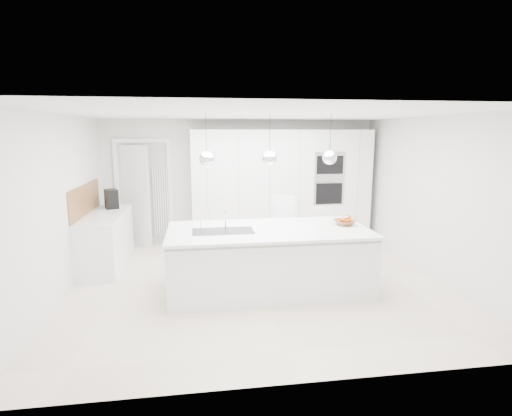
{
  "coord_description": "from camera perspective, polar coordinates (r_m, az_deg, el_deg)",
  "views": [
    {
      "loc": [
        -0.87,
        -5.67,
        2.24
      ],
      "look_at": [
        0.0,
        0.3,
        1.1
      ],
      "focal_mm": 28.0,
      "sensor_mm": 36.0,
      "label": 1
    }
  ],
  "objects": [
    {
      "name": "floor",
      "position": [
        6.16,
        0.41,
        -10.63
      ],
      "size": [
        5.5,
        5.5,
        0.0
      ],
      "primitive_type": "plane",
      "color": "beige",
      "rests_on": "ground"
    },
    {
      "name": "wall_back",
      "position": [
        8.28,
        -2.2,
        3.81
      ],
      "size": [
        5.5,
        0.0,
        5.5
      ],
      "primitive_type": "plane",
      "rotation": [
        1.57,
        0.0,
        0.0
      ],
      "color": "silver",
      "rests_on": "ground"
    },
    {
      "name": "wall_left",
      "position": [
        6.06,
        -26.24,
        0.18
      ],
      "size": [
        0.0,
        5.0,
        5.0
      ],
      "primitive_type": "plane",
      "rotation": [
        1.57,
        0.0,
        1.57
      ],
      "color": "silver",
      "rests_on": "ground"
    },
    {
      "name": "ceiling",
      "position": [
        5.74,
        0.44,
        13.29
      ],
      "size": [
        5.5,
        5.5,
        0.0
      ],
      "primitive_type": "plane",
      "rotation": [
        3.14,
        0.0,
        0.0
      ],
      "color": "white",
      "rests_on": "wall_back"
    },
    {
      "name": "tall_cabinets",
      "position": [
        8.12,
        3.67,
        2.96
      ],
      "size": [
        3.6,
        0.6,
        2.3
      ],
      "primitive_type": "cube",
      "color": "white",
      "rests_on": "floor"
    },
    {
      "name": "oven_stack",
      "position": [
        8.04,
        10.45,
        4.16
      ],
      "size": [
        0.62,
        0.04,
        1.05
      ],
      "primitive_type": null,
      "color": "#A5A5A8",
      "rests_on": "tall_cabinets"
    },
    {
      "name": "doorway_frame",
      "position": [
        8.3,
        -15.67,
        1.88
      ],
      "size": [
        1.11,
        0.08,
        2.13
      ],
      "primitive_type": null,
      "color": "white",
      "rests_on": "floor"
    },
    {
      "name": "hallway_door",
      "position": [
        8.29,
        -17.42,
        1.64
      ],
      "size": [
        0.76,
        0.38,
        2.0
      ],
      "primitive_type": "cube",
      "rotation": [
        0.0,
        0.0,
        -0.44
      ],
      "color": "white",
      "rests_on": "floor"
    },
    {
      "name": "radiator",
      "position": [
        8.28,
        -13.43,
        0.74
      ],
      "size": [
        0.32,
        0.04,
        1.4
      ],
      "primitive_type": null,
      "color": "white",
      "rests_on": "floor"
    },
    {
      "name": "left_base_cabinets",
      "position": [
        7.28,
        -20.6,
        -4.4
      ],
      "size": [
        0.6,
        1.8,
        0.86
      ],
      "primitive_type": "cube",
      "color": "white",
      "rests_on": "floor"
    },
    {
      "name": "left_worktop",
      "position": [
        7.18,
        -20.84,
        -0.93
      ],
      "size": [
        0.62,
        1.82,
        0.04
      ],
      "primitive_type": "cube",
      "color": "white",
      "rests_on": "left_base_cabinets"
    },
    {
      "name": "oak_backsplash",
      "position": [
        7.2,
        -23.21,
        1.12
      ],
      "size": [
        0.02,
        1.8,
        0.5
      ],
      "primitive_type": "cube",
      "color": "brown",
      "rests_on": "wall_left"
    },
    {
      "name": "island_base",
      "position": [
        5.75,
        1.86,
        -7.65
      ],
      "size": [
        2.8,
        1.2,
        0.86
      ],
      "primitive_type": "cube",
      "color": "white",
      "rests_on": "floor"
    },
    {
      "name": "island_worktop",
      "position": [
        5.67,
        1.8,
        -3.18
      ],
      "size": [
        2.84,
        1.4,
        0.04
      ],
      "primitive_type": "cube",
      "color": "white",
      "rests_on": "island_base"
    },
    {
      "name": "island_sink",
      "position": [
        5.56,
        -4.73,
        -4.12
      ],
      "size": [
        0.84,
        0.44,
        0.18
      ],
      "primitive_type": null,
      "color": "#3F3F42",
      "rests_on": "island_worktop"
    },
    {
      "name": "island_tap",
      "position": [
        5.71,
        -4.39,
        -1.36
      ],
      "size": [
        0.02,
        0.02,
        0.3
      ],
      "primitive_type": "cylinder",
      "color": "white",
      "rests_on": "island_worktop"
    },
    {
      "name": "pendant_left",
      "position": [
        5.38,
        -7.05,
        7.0
      ],
      "size": [
        0.2,
        0.2,
        0.2
      ],
      "primitive_type": "sphere",
      "color": "white",
      "rests_on": "ceiling"
    },
    {
      "name": "pendant_mid",
      "position": [
        5.47,
        1.96,
        7.13
      ],
      "size": [
        0.2,
        0.2,
        0.2
      ],
      "primitive_type": "sphere",
      "color": "white",
      "rests_on": "ceiling"
    },
    {
      "name": "pendant_right",
      "position": [
        5.68,
        10.49,
        7.09
      ],
      "size": [
        0.2,
        0.2,
        0.2
      ],
      "primitive_type": "sphere",
      "color": "white",
      "rests_on": "ceiling"
    },
    {
      "name": "fruit_bowl",
      "position": [
        6.04,
        12.53,
        -2.02
      ],
      "size": [
        0.36,
        0.36,
        0.08
      ],
      "primitive_type": "imported",
      "rotation": [
        0.0,
        0.0,
        0.2
      ],
      "color": "brown",
      "rests_on": "island_worktop"
    },
    {
      "name": "espresso_machine",
      "position": [
        7.65,
        -19.96,
        1.24
      ],
      "size": [
        0.3,
        0.37,
        0.34
      ],
      "primitive_type": "cube",
      "rotation": [
        0.0,
        0.0,
        0.36
      ],
      "color": "black",
      "rests_on": "left_worktop"
    },
    {
      "name": "bar_stool_left",
      "position": [
        6.64,
        4.21,
        -3.67
      ],
      "size": [
        0.54,
        0.64,
        1.19
      ],
      "primitive_type": null,
      "rotation": [
        0.0,
        0.0,
        -0.29
      ],
      "color": "white",
      "rests_on": "floor"
    },
    {
      "name": "bar_stool_right",
      "position": [
        6.84,
        9.45,
        -4.15
      ],
      "size": [
        0.37,
        0.49,
        1.01
      ],
      "primitive_type": null,
      "rotation": [
        0.0,
        0.0,
        -0.09
      ],
      "color": "white",
      "rests_on": "floor"
    },
    {
      "name": "apple_a",
      "position": [
        6.05,
        12.23,
        -1.71
      ],
      "size": [
        0.07,
        0.07,
        0.07
      ],
      "primitive_type": "sphere",
      "color": "#BA2D0B",
      "rests_on": "fruit_bowl"
    },
    {
      "name": "apple_b",
      "position": [
        6.05,
        12.73,
        -1.72
      ],
      "size": [
        0.07,
        0.07,
        0.07
      ],
      "primitive_type": "sphere",
      "color": "#BA2D0B",
      "rests_on": "fruit_bowl"
    },
    {
      "name": "apple_c",
      "position": [
        6.07,
        13.04,
        -1.65
      ],
      "size": [
        0.08,
        0.08,
        0.08
      ],
      "primitive_type": "sphere",
      "color": "#BA2D0B",
      "rests_on": "fruit_bowl"
    },
    {
      "name": "apple_extra_3",
      "position": [
        6.07,
        13.06,
        -1.65
      ],
      "size": [
        0.08,
        0.08,
        0.08
      ],
      "primitive_type": "sphere",
      "color": "#BA2D0B",
      "rests_on": "fruit_bowl"
    },
    {
      "name": "banana_bunch",
      "position": [
        6.01,
        12.84,
        -1.41
      ],
      "size": [
        0.22,
        0.16,
        0.19
      ],
      "primitive_type": "torus",
      "rotation": [
        1.22,
        0.0,
        0.35
      ],
      "color": "gold",
      "rests_on": "fruit_bowl"
    }
  ]
}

